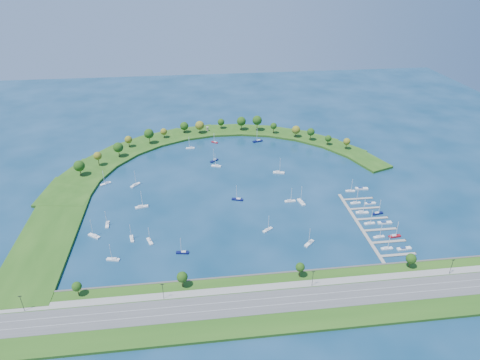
{
  "coord_description": "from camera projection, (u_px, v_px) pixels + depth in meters",
  "views": [
    {
      "loc": [
        -29.69,
        -279.92,
        161.3
      ],
      "look_at": [
        5.0,
        5.0,
        4.0
      ],
      "focal_mm": 31.05,
      "sensor_mm": 36.0,
      "label": 1
    }
  ],
  "objects": [
    {
      "name": "docked_boat_9",
      "position": [
        370.0,
        203.0,
        303.31
      ],
      "size": [
        8.22,
        2.51,
        1.66
      ],
      "rotation": [
        0.0,
        0.0,
        0.03
      ],
      "color": "white",
      "rests_on": "ground"
    },
    {
      "name": "moored_boat_18",
      "position": [
        190.0,
        148.0,
        388.99
      ],
      "size": [
        7.99,
        2.35,
        11.69
      ],
      "rotation": [
        0.0,
        0.0,
        3.13
      ],
      "color": "white",
      "rests_on": "ground"
    },
    {
      "name": "docked_boat_11",
      "position": [
        361.0,
        188.0,
        322.18
      ],
      "size": [
        9.99,
        4.11,
        1.98
      ],
      "rotation": [
        0.0,
        0.0,
        -0.15
      ],
      "color": "white",
      "rests_on": "ground"
    },
    {
      "name": "moored_boat_19",
      "position": [
        150.0,
        241.0,
        263.23
      ],
      "size": [
        4.86,
        8.19,
        11.63
      ],
      "rotation": [
        0.0,
        0.0,
        5.07
      ],
      "color": "white",
      "rests_on": "ground"
    },
    {
      "name": "docked_boat_0",
      "position": [
        387.0,
        248.0,
        256.9
      ],
      "size": [
        7.32,
        2.25,
        10.68
      ],
      "rotation": [
        0.0,
        0.0,
        0.03
      ],
      "color": "white",
      "rests_on": "ground"
    },
    {
      "name": "moored_boat_5",
      "position": [
        94.0,
        236.0,
        267.96
      ],
      "size": [
        8.56,
        7.11,
        12.89
      ],
      "rotation": [
        0.0,
        0.0,
        2.52
      ],
      "color": "white",
      "rests_on": "ground"
    },
    {
      "name": "docked_boat_6",
      "position": [
        362.0,
        212.0,
        292.34
      ],
      "size": [
        8.92,
        3.29,
        12.82
      ],
      "rotation": [
        0.0,
        0.0,
        -0.1
      ],
      "color": "white",
      "rests_on": "ground"
    },
    {
      "name": "moored_boat_17",
      "position": [
        113.0,
        259.0,
        247.63
      ],
      "size": [
        8.16,
        3.89,
        11.57
      ],
      "rotation": [
        0.0,
        0.0,
        2.92
      ],
      "color": "white",
      "rests_on": "ground"
    },
    {
      "name": "moored_boat_2",
      "position": [
        238.0,
        199.0,
        307.95
      ],
      "size": [
        8.79,
        4.95,
        12.46
      ],
      "rotation": [
        0.0,
        0.0,
        2.82
      ],
      "color": "#0A0E40",
      "rests_on": "ground"
    },
    {
      "name": "moored_boat_1",
      "position": [
        268.0,
        229.0,
        274.1
      ],
      "size": [
        7.54,
        6.16,
        11.3
      ],
      "rotation": [
        0.0,
        0.0,
        0.61
      ],
      "color": "white",
      "rests_on": "ground"
    },
    {
      "name": "moored_boat_7",
      "position": [
        106.0,
        183.0,
        328.77
      ],
      "size": [
        8.45,
        6.76,
        12.59
      ],
      "rotation": [
        0.0,
        0.0,
        3.73
      ],
      "color": "white",
      "rests_on": "ground"
    },
    {
      "name": "moored_boat_9",
      "position": [
        279.0,
        172.0,
        345.53
      ],
      "size": [
        9.77,
        4.73,
        13.85
      ],
      "rotation": [
        0.0,
        0.0,
        -0.23
      ],
      "color": "white",
      "rests_on": "ground"
    },
    {
      "name": "docked_boat_10",
      "position": [
        350.0,
        191.0,
        319.01
      ],
      "size": [
        7.44,
        2.79,
        10.67
      ],
      "rotation": [
        0.0,
        0.0,
        -0.11
      ],
      "color": "white",
      "rests_on": "ground"
    },
    {
      "name": "moored_boat_15",
      "position": [
        301.0,
        202.0,
        304.34
      ],
      "size": [
        4.54,
        9.57,
        13.57
      ],
      "rotation": [
        0.0,
        0.0,
        1.79
      ],
      "color": "white",
      "rests_on": "ground"
    },
    {
      "name": "breakwater",
      "position": [
        176.0,
        163.0,
        361.36
      ],
      "size": [
        286.74,
        247.64,
        2.0
      ],
      "color": "#214D14",
      "rests_on": "ground"
    },
    {
      "name": "docked_boat_1",
      "position": [
        404.0,
        249.0,
        256.68
      ],
      "size": [
        9.17,
        3.14,
        1.84
      ],
      "rotation": [
        0.0,
        0.0,
        0.07
      ],
      "color": "white",
      "rests_on": "ground"
    },
    {
      "name": "docked_boat_2",
      "position": [
        379.0,
        236.0,
        267.29
      ],
      "size": [
        7.45,
        2.76,
        10.71
      ],
      "rotation": [
        0.0,
        0.0,
        0.1
      ],
      "color": "white",
      "rests_on": "ground"
    },
    {
      "name": "ground",
      "position": [
        234.0,
        188.0,
        324.34
      ],
      "size": [
        700.0,
        700.0,
        0.0
      ],
      "primitive_type": "plane",
      "color": "#082D47",
      "rests_on": "ground"
    },
    {
      "name": "harbor_tower",
      "position": [
        207.0,
        129.0,
        421.84
      ],
      "size": [
        2.6,
        2.6,
        4.38
      ],
      "color": "gray",
      "rests_on": "breakwater"
    },
    {
      "name": "moored_boat_3",
      "position": [
        135.0,
        185.0,
        326.85
      ],
      "size": [
        7.8,
        8.24,
        13.05
      ],
      "rotation": [
        0.0,
        0.0,
        0.83
      ],
      "color": "white",
      "rests_on": "ground"
    },
    {
      "name": "south_shoreline",
      "position": [
        260.0,
        302.0,
        216.89
      ],
      "size": [
        420.0,
        43.1,
        11.6
      ],
      "color": "#214D14",
      "rests_on": "ground"
    },
    {
      "name": "moored_boat_0",
      "position": [
        107.0,
        224.0,
        279.37
      ],
      "size": [
        2.78,
        8.09,
        11.68
      ],
      "rotation": [
        0.0,
        0.0,
        4.78
      ],
      "color": "white",
      "rests_on": "ground"
    },
    {
      "name": "moored_boat_16",
      "position": [
        258.0,
        141.0,
        403.3
      ],
      "size": [
        10.18,
        5.34,
        14.41
      ],
      "rotation": [
        0.0,
        0.0,
        3.42
      ],
      "color": "#0A0E40",
      "rests_on": "ground"
    },
    {
      "name": "moored_boat_10",
      "position": [
        132.0,
        238.0,
        265.49
      ],
      "size": [
        3.63,
        7.72,
        10.95
      ],
      "rotation": [
        0.0,
        0.0,
        1.79
      ],
      "color": "white",
      "rests_on": "ground"
    },
    {
      "name": "docked_boat_7",
      "position": [
        378.0,
        213.0,
        291.45
      ],
      "size": [
        8.08,
        3.49,
        11.5
      ],
      "rotation": [
        0.0,
        0.0,
        0.17
      ],
      "color": "#0A0E40",
      "rests_on": "ground"
    },
    {
      "name": "moored_boat_6",
      "position": [
        216.0,
        166.0,
        356.28
      ],
      "size": [
        8.64,
        4.67,
        12.24
      ],
      "rotation": [
        0.0,
        0.0,
        2.84
      ],
      "color": "white",
      "rests_on": "ground"
    },
    {
      "name": "docked_boat_8",
      "position": [
        355.0,
        203.0,
        303.58
      ],
      "size": [
        7.57,
        2.43,
        11.0
      ],
      "rotation": [
        0.0,
        0.0,
        0.04
      ],
      "color": "white",
      "rests_on": "ground"
    },
    {
      "name": "docked_boat_4",
      "position": [
        370.0,
        223.0,
        280.66
      ],
      "size": [
        7.49,
        2.51,
        10.84
      ],
      "rotation": [
        0.0,
        0.0,
        0.06
      ],
      "color": "white",
      "rests_on": "ground"
    },
    {
      "name": "moored_boat_8",
      "position": [
        309.0,
        243.0,
        261.34
      ],
      "size": [
        7.76,
        7.32,
        12.27
      ],
      "rotation": [
        0.0,
        0.0,
        3.87
      ],
      "color": "white",
      "rests_on": "ground"
    },
    {
      "name": "moored_boat_13",
      "position": [
        142.0,
        207.0,
        298.69
      ],
      "size": [
        9.58,
        4.62,
        13.57
      ],
      "rotation": [
        0.0,
        0.0,
        0.23
      ],
      "color": "white",
      "rests_on": "ground"
    },
    {
      "name": "moored_boat_4",
      "position": [
        215.0,
        142.0,
        401.25
      ],
      "size": [
        6.72,
        5.59,
        10.13
      ],
      "rotation": [
        0.0,
        0.0,
        2.52
      ],
      "color": "maroon",
      "rests_on": "ground"
    },
    {
      "name": "docked_boat_5",
      "position": [
        385.0,
        223.0,
        281.37
      ],
      "size": [
        9.58,
        3.03,
        1.93
      ],
      "rotation": [
        0.0,
        0.0,
        -0.04
      ],
      "color": "white",
      "rests_on": "ground"
    },
    {
      "name": "moored_boat_12",
      "position": [
        214.0,
        160.0,
        365.56
      ],
      "size": [
        7.77,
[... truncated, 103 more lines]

